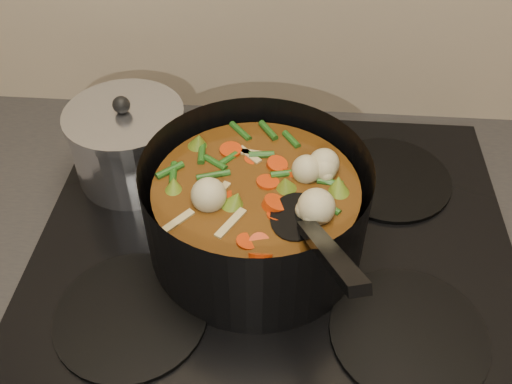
{
  "coord_description": "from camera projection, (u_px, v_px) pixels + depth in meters",
  "views": [
    {
      "loc": [
        0.01,
        1.44,
        1.5
      ],
      "look_at": [
        -0.02,
        1.92,
        1.02
      ],
      "focal_mm": 40.0,
      "sensor_mm": 36.0,
      "label": 1
    }
  ],
  "objects": [
    {
      "name": "stovetop",
      "position": [
        274.0,
        245.0,
        0.76
      ],
      "size": [
        0.62,
        0.54,
        0.03
      ],
      "color": "black",
      "rests_on": "counter"
    },
    {
      "name": "stockpot",
      "position": [
        256.0,
        210.0,
        0.7
      ],
      "size": [
        0.29,
        0.36,
        0.2
      ],
      "rotation": [
        0.0,
        0.0,
        0.07
      ],
      "color": "black",
      "rests_on": "stovetop"
    },
    {
      "name": "saucepan",
      "position": [
        129.0,
        144.0,
        0.81
      ],
      "size": [
        0.16,
        0.16,
        0.13
      ],
      "rotation": [
        0.0,
        0.0,
        -0.12
      ],
      "color": "silver",
      "rests_on": "stovetop"
    }
  ]
}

